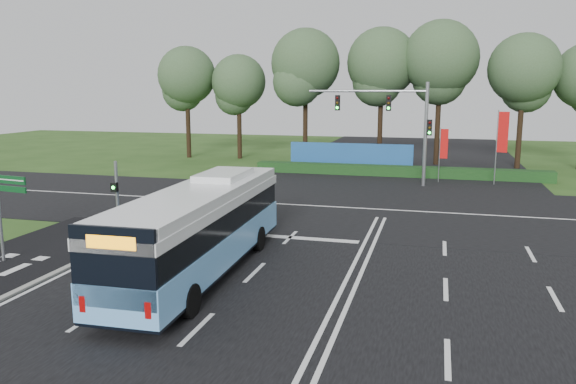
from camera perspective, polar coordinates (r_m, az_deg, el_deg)
name	(u,v)px	position (r m, az deg, el deg)	size (l,w,h in m)	color
ground	(346,282)	(19.59, 5.91, -9.04)	(120.00, 120.00, 0.00)	#284A18
road_main	(346,281)	(19.59, 5.91, -8.99)	(20.00, 120.00, 0.04)	black
road_cross	(381,210)	(31.08, 9.44, -1.79)	(120.00, 14.00, 0.05)	black
kerb_strip	(36,283)	(21.01, -24.25, -8.41)	(0.25, 18.00, 0.12)	gray
city_bus	(201,228)	(19.98, -8.83, -3.67)	(2.78, 11.76, 3.36)	#6EB7FF
pedestrian_signal	(117,198)	(25.21, -17.01, -0.57)	(0.28, 0.42, 3.49)	gray
street_sign	(4,199)	(23.37, -26.85, -0.66)	(1.52, 0.31, 3.92)	gray
banner_flag_mid	(443,147)	(40.94, 15.47, 4.46)	(0.57, 0.11, 3.88)	gray
banner_flag_right	(501,137)	(40.85, 20.83, 5.25)	(0.72, 0.31, 5.15)	gray
traffic_light_gantry	(399,117)	(38.90, 11.20, 7.47)	(8.41, 0.28, 7.00)	gray
hedge	(398,171)	(43.29, 11.10, 2.07)	(22.00, 1.20, 0.80)	#143815
blue_hoarding	(351,157)	(46.10, 6.38, 3.58)	(10.00, 0.30, 2.20)	#1B5297
eucalyptus_row	(378,68)	(50.74, 9.12, 12.34)	(40.15, 7.33, 12.35)	black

